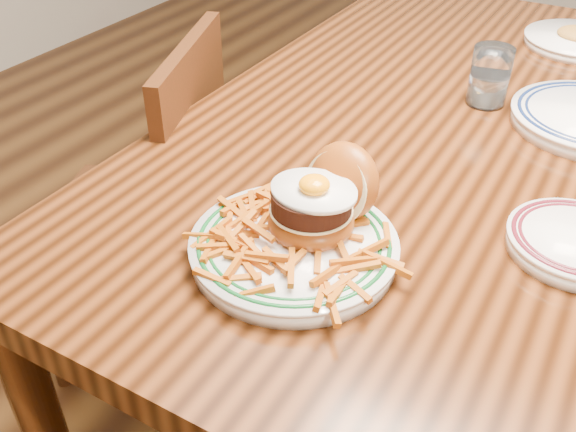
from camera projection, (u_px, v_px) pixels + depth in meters
The scene contains 6 objects.
floor at pixel (395, 374), 1.67m from camera, with size 6.00×6.00×0.00m, color black.
table at pixel (427, 153), 1.29m from camera, with size 0.85×1.60×0.75m.
chair_left at pixel (154, 207), 1.49m from camera, with size 0.51×0.51×0.86m.
main_plate at pixel (302, 229), 0.87m from camera, with size 0.29×0.30×0.14m.
side_plate at pixel (576, 241), 0.88m from camera, with size 0.19×0.19×0.03m.
water_glass at pixel (489, 79), 1.24m from camera, with size 0.08×0.08×0.11m.
Camera 1 is at (0.32, -1.11, 1.31)m, focal length 40.00 mm.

